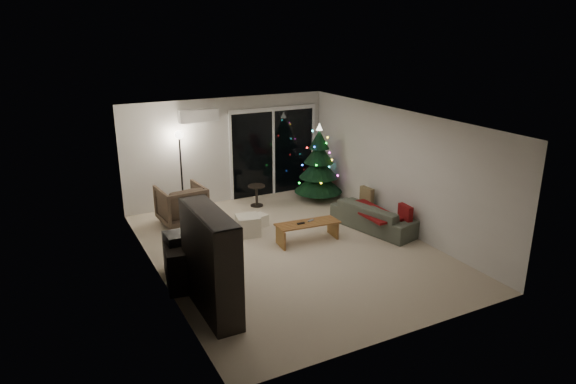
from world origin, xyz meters
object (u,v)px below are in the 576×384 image
(bookshelf, at_px, (198,265))
(christmas_tree, at_px, (319,162))
(sofa, at_px, (375,216))
(armchair, at_px, (182,205))
(media_cabinet, at_px, (178,262))
(coffee_table, at_px, (307,232))

(bookshelf, xyz_separation_m, christmas_tree, (4.21, 3.68, 0.15))
(sofa, bearing_deg, bookshelf, 95.41)
(christmas_tree, bearing_deg, sofa, -87.64)
(armchair, relative_size, sofa, 0.49)
(media_cabinet, distance_m, sofa, 4.32)
(armchair, xyz_separation_m, sofa, (3.51, -2.14, -0.15))
(media_cabinet, height_order, armchair, armchair)
(bookshelf, relative_size, sofa, 0.83)
(bookshelf, height_order, media_cabinet, bookshelf)
(sofa, bearing_deg, christmas_tree, -11.49)
(bookshelf, relative_size, media_cabinet, 1.39)
(coffee_table, xyz_separation_m, christmas_tree, (1.49, 2.10, 0.75))
(bookshelf, bearing_deg, media_cabinet, 72.05)
(coffee_table, bearing_deg, sofa, 2.22)
(sofa, bearing_deg, media_cabinet, 81.22)
(armchair, height_order, christmas_tree, christmas_tree)
(sofa, relative_size, coffee_table, 1.53)
(armchair, xyz_separation_m, christmas_tree, (3.42, 0.03, 0.51))
(armchair, height_order, coffee_table, armchair)
(coffee_table, height_order, christmas_tree, christmas_tree)
(sofa, relative_size, christmas_tree, 1.01)
(coffee_table, bearing_deg, bookshelf, -144.95)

